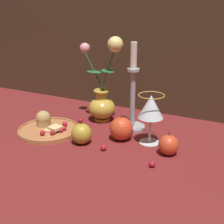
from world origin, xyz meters
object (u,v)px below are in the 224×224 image
Objects in this scene: apple_near_glass at (169,145)px; apple_at_table_edge at (121,129)px; wine_glass at (151,108)px; apple_beside_vase at (82,134)px; candlestick at (133,99)px; plate_with_pastries at (48,127)px; vase at (103,96)px.

apple_at_table_edge reaches higher than apple_near_glass.
wine_glass is 0.13m from apple_near_glass.
apple_at_table_edge is (0.11, 0.08, 0.01)m from apple_beside_vase.
apple_beside_vase is at bearing -117.70° from candlestick.
plate_with_pastries is at bearing 169.07° from apple_beside_vase.
apple_at_table_edge is at bearing -87.37° from candlestick.
vase reaches higher than apple_beside_vase.
apple_at_table_edge is at bearing -166.61° from wine_glass.
apple_beside_vase is (-0.10, -0.20, -0.08)m from candlestick.
apple_near_glass is at bearing -33.14° from wine_glass.
vase is 0.23m from apple_beside_vase.
plate_with_pastries is 2.92× the size of apple_near_glass.
candlestick is at bearing 31.11° from plate_with_pastries.
apple_beside_vase is at bearing -81.09° from vase.
plate_with_pastries is 0.68× the size of candlestick.
apple_at_table_edge is at bearing -43.21° from vase.
apple_beside_vase is 0.88× the size of apple_at_table_edge.
plate_with_pastries is 0.33m from candlestick.
candlestick is at bearing 62.30° from apple_beside_vase.
apple_at_table_edge reaches higher than plate_with_pastries.
apple_near_glass is 0.82× the size of apple_at_table_edge.
vase is at bearing 98.91° from apple_beside_vase.
wine_glass is at bearing 11.34° from plate_with_pastries.
apple_near_glass reaches higher than plate_with_pastries.
apple_at_table_edge reaches higher than apple_beside_vase.
apple_at_table_edge is at bearing 10.61° from plate_with_pastries.
vase reaches higher than apple_at_table_edge.
plate_with_pastries is 0.40m from wine_glass.
candlestick is 0.24m from apple_beside_vase.
apple_beside_vase is 0.29m from apple_near_glass.
candlestick is at bearing -9.01° from vase.
apple_at_table_edge is (0.01, -0.11, -0.07)m from candlestick.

